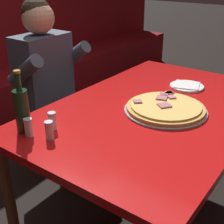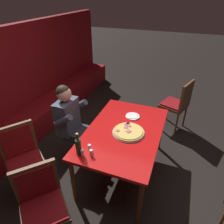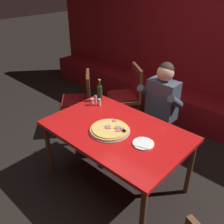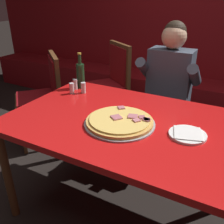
# 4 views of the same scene
# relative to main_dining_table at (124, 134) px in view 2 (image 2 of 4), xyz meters

# --- Properties ---
(ground_plane) EXTENTS (24.00, 24.00, 0.00)m
(ground_plane) POSITION_rel_main_dining_table_xyz_m (0.00, 0.00, -0.69)
(ground_plane) COLOR black
(booth_bench) EXTENTS (6.46, 0.48, 0.46)m
(booth_bench) POSITION_rel_main_dining_table_xyz_m (0.00, 1.86, -0.46)
(booth_bench) COLOR maroon
(booth_bench) RESTS_ON ground_plane
(main_dining_table) EXTENTS (1.52, 0.98, 0.76)m
(main_dining_table) POSITION_rel_main_dining_table_xyz_m (0.00, 0.00, 0.00)
(main_dining_table) COLOR brown
(main_dining_table) RESTS_ON ground_plane
(pizza) EXTENTS (0.43, 0.43, 0.05)m
(pizza) POSITION_rel_main_dining_table_xyz_m (-0.03, -0.07, 0.09)
(pizza) COLOR #9E9EA3
(pizza) RESTS_ON main_dining_table
(plate_white_paper) EXTENTS (0.21, 0.21, 0.02)m
(plate_white_paper) POSITION_rel_main_dining_table_xyz_m (0.37, -0.02, 0.08)
(plate_white_paper) COLOR white
(plate_white_paper) RESTS_ON main_dining_table
(beer_bottle) EXTENTS (0.07, 0.07, 0.29)m
(beer_bottle) POSITION_rel_main_dining_table_xyz_m (-0.61, 0.36, 0.18)
(beer_bottle) COLOR #19381E
(beer_bottle) RESTS_ON main_dining_table
(shaker_oregano) EXTENTS (0.04, 0.04, 0.09)m
(shaker_oregano) POSITION_rel_main_dining_table_xyz_m (-0.62, 0.30, 0.11)
(shaker_oregano) COLOR silver
(shaker_oregano) RESTS_ON main_dining_table
(shaker_black_pepper) EXTENTS (0.04, 0.04, 0.09)m
(shaker_black_pepper) POSITION_rel_main_dining_table_xyz_m (-0.52, 0.26, 0.11)
(shaker_black_pepper) COLOR silver
(shaker_black_pepper) RESTS_ON main_dining_table
(shaker_red_pepper_flakes) EXTENTS (0.04, 0.04, 0.09)m
(shaker_red_pepper_flakes) POSITION_rel_main_dining_table_xyz_m (-0.59, 0.21, 0.11)
(shaker_red_pepper_flakes) COLOR silver
(shaker_red_pepper_flakes) RESTS_ON main_dining_table
(diner_seated_blue_shirt) EXTENTS (0.53, 0.53, 1.27)m
(diner_seated_blue_shirt) POSITION_rel_main_dining_table_xyz_m (0.00, 0.80, 0.02)
(diner_seated_blue_shirt) COLOR black
(diner_seated_blue_shirt) RESTS_ON ground_plane
(dining_chair_side_aisle) EXTENTS (0.61, 0.61, 0.98)m
(dining_chair_side_aisle) POSITION_rel_main_dining_table_xyz_m (-0.74, 1.11, -0.11)
(dining_chair_side_aisle) COLOR brown
(dining_chair_side_aisle) RESTS_ON ground_plane
(dining_chair_far_right) EXTENTS (0.56, 0.56, 1.01)m
(dining_chair_far_right) POSITION_rel_main_dining_table_xyz_m (1.40, -0.62, -0.10)
(dining_chair_far_right) COLOR brown
(dining_chair_far_right) RESTS_ON ground_plane
(dining_chair_near_left) EXTENTS (0.62, 0.62, 0.94)m
(dining_chair_near_left) POSITION_rel_main_dining_table_xyz_m (-1.17, 0.50, -0.13)
(dining_chair_near_left) COLOR brown
(dining_chair_near_left) RESTS_ON ground_plane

